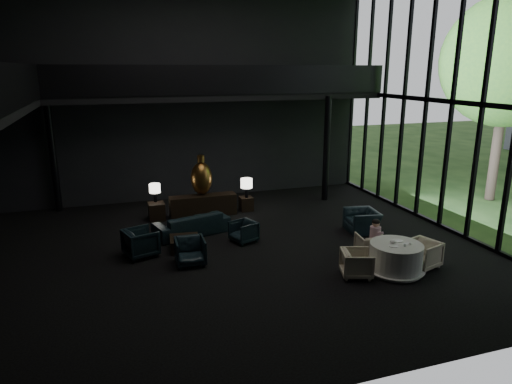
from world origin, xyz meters
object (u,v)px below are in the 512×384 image
object	(u,v)px
dining_chair_north	(370,245)
dining_chair_west	(357,263)
side_table_left	(157,211)
dining_chair_east	(422,253)
bronze_urn	(201,178)
window_armchair	(362,218)
table_lamp_right	(246,184)
dining_table	(395,260)
table_lamp_left	(155,189)
coffee_table	(185,243)
lounge_armchair_east	(244,232)
child	(375,230)
sofa	(191,219)
console	(203,205)
side_table_right	(246,204)
lounge_armchair_west	(141,240)
lounge_armchair_south	(190,250)

from	to	relation	value
dining_chair_north	dining_chair_west	distance (m)	1.39
side_table_left	dining_chair_east	distance (m)	8.56
bronze_urn	window_armchair	bearing A→B (deg)	-36.61
table_lamp_right	dining_table	size ratio (longest dim) A/B	0.47
table_lamp_left	coffee_table	distance (m)	3.25
lounge_armchair_east	dining_chair_east	distance (m)	4.99
child	lounge_armchair_east	bearing A→B (deg)	-35.65
bronze_urn	window_armchair	xyz separation A→B (m)	(4.43, -3.29, -0.88)
child	bronze_urn	bearing A→B (deg)	-54.63
dining_chair_north	child	bearing A→B (deg)	159.35
sofa	dining_chair_east	world-z (taller)	sofa
dining_chair_east	child	bearing A→B (deg)	-157.70
bronze_urn	child	size ratio (longest dim) A/B	2.19
table_lamp_left	dining_chair_east	size ratio (longest dim) A/B	0.79
table_lamp_right	dining_chair_north	world-z (taller)	table_lamp_right
dining_chair_west	sofa	bearing A→B (deg)	56.63
bronze_urn	child	world-z (taller)	bronze_urn
table_lamp_right	dining_chair_west	bearing A→B (deg)	-80.59
table_lamp_left	dining_chair_north	size ratio (longest dim) A/B	0.97
console	window_armchair	world-z (taller)	window_armchair
table_lamp_left	dining_table	bearing A→B (deg)	-49.93
dining_table	dining_chair_west	size ratio (longest dim) A/B	2.10
side_table_left	dining_chair_east	xyz separation A→B (m)	(6.07, -6.03, 0.10)
side_table_right	dining_chair_east	xyz separation A→B (m)	(2.87, -6.10, 0.15)
table_lamp_right	window_armchair	world-z (taller)	table_lamp_right
dining_table	table_lamp_right	bearing A→B (deg)	108.68
side_table_left	dining_table	world-z (taller)	dining_table
console	dining_chair_west	distance (m)	6.49
console	coffee_table	world-z (taller)	console
console	child	xyz separation A→B (m)	(3.68, -5.03, 0.40)
bronze_urn	dining_chair_west	world-z (taller)	bronze_urn
bronze_urn	dining_chair_north	size ratio (longest dim) A/B	2.13
lounge_armchair_west	dining_chair_east	world-z (taller)	lounge_armchair_west
window_armchair	coffee_table	size ratio (longest dim) A/B	1.25
lounge_armchair_south	coffee_table	world-z (taller)	lounge_armchair_south
coffee_table	dining_chair_east	distance (m)	6.43
side_table_right	sofa	world-z (taller)	sofa
child	console	bearing A→B (deg)	-53.84
table_lamp_left	side_table_right	world-z (taller)	table_lamp_left
lounge_armchair_south	window_armchair	bearing A→B (deg)	10.65
window_armchair	lounge_armchair_west	bearing A→B (deg)	-83.65
bronze_urn	sofa	distance (m)	2.18
bronze_urn	lounge_armchair_south	xyz separation A→B (m)	(-1.17, -4.09, -0.93)
lounge_armchair_south	coffee_table	xyz separation A→B (m)	(0.02, 1.05, -0.21)
console	child	world-z (taller)	child
console	dining_chair_north	distance (m)	6.13
bronze_urn	child	distance (m)	6.38
dining_chair_west	coffee_table	bearing A→B (deg)	69.12
side_table_left	table_lamp_right	distance (m)	3.28
lounge_armchair_east	bronze_urn	bearing A→B (deg)	171.93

